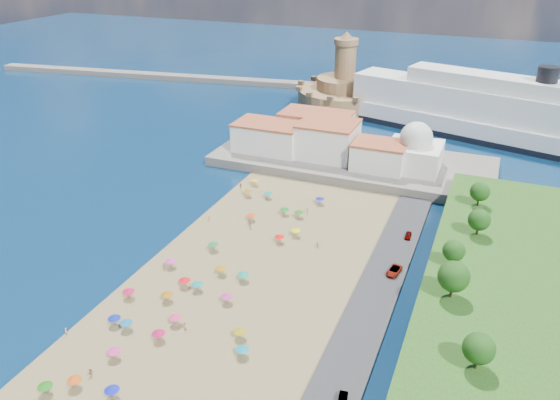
% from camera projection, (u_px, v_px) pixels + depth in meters
% --- Properties ---
extents(ground, '(700.00, 700.00, 0.00)m').
position_uv_depth(ground, '(222.00, 274.00, 122.60)').
color(ground, '#071938').
rests_on(ground, ground).
extents(terrace, '(90.00, 36.00, 3.00)m').
position_uv_depth(terrace, '(352.00, 162.00, 179.27)').
color(terrace, '#59544C').
rests_on(terrace, ground).
extents(jetty, '(18.00, 70.00, 2.40)m').
position_uv_depth(jetty, '(322.00, 124.00, 216.00)').
color(jetty, '#59544C').
rests_on(jetty, ground).
extents(breakwater, '(199.03, 34.77, 2.60)m').
position_uv_depth(breakwater, '(172.00, 77.00, 286.70)').
color(breakwater, '#59544C').
rests_on(breakwater, ground).
extents(waterfront_buildings, '(57.00, 29.00, 11.00)m').
position_uv_depth(waterfront_buildings, '(316.00, 138.00, 181.44)').
color(waterfront_buildings, silver).
rests_on(waterfront_buildings, terrace).
extents(domed_building, '(16.00, 16.00, 15.00)m').
position_uv_depth(domed_building, '(415.00, 150.00, 167.53)').
color(domed_building, silver).
rests_on(domed_building, terrace).
extents(fortress, '(40.00, 40.00, 32.40)m').
position_uv_depth(fortress, '(344.00, 92.00, 238.55)').
color(fortress, '#946E4A').
rests_on(fortress, ground).
extents(cruise_ship, '(132.69, 52.10, 28.82)m').
position_uv_depth(cruise_ship, '(488.00, 116.00, 201.30)').
color(cruise_ship, black).
rests_on(cruise_ship, ground).
extents(beach_parasols, '(32.10, 113.32, 2.20)m').
position_uv_depth(beach_parasols, '(187.00, 298.00, 110.97)').
color(beach_parasols, gray).
rests_on(beach_parasols, beach).
extents(beachgoers, '(36.12, 102.62, 1.86)m').
position_uv_depth(beachgoers, '(205.00, 269.00, 122.52)').
color(beachgoers, tan).
rests_on(beachgoers, beach).
extents(parked_cars, '(3.15, 78.23, 1.45)m').
position_uv_depth(parked_cars, '(379.00, 309.00, 108.88)').
color(parked_cars, gray).
rests_on(parked_cars, promenade).
extents(hillside_trees, '(15.49, 108.65, 7.71)m').
position_uv_depth(hillside_trees, '(446.00, 310.00, 94.54)').
color(hillside_trees, '#382314').
rests_on(hillside_trees, hillside).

